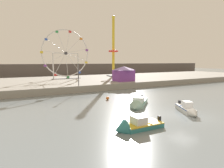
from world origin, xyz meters
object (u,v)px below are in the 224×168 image
object	(u,v)px
motorboat_teal_painted	(134,126)
drop_tower_yellow_tower	(113,51)
carnival_booth_purple_stall	(124,73)
ferris_wheel_white_frame	(66,54)
mooring_buoy_orange	(108,98)
motorboat_seafoam	(138,103)
motorboat_pale_grey	(188,110)
promenade_lamp_near	(78,70)

from	to	relation	value
motorboat_teal_painted	drop_tower_yellow_tower	xyz separation A→B (m)	(16.94, 34.26, 7.80)
motorboat_teal_painted	carnival_booth_purple_stall	bearing A→B (deg)	-118.89
ferris_wheel_white_frame	mooring_buoy_orange	distance (m)	22.73
motorboat_seafoam	drop_tower_yellow_tower	xyz separation A→B (m)	(12.21, 28.25, 7.75)
motorboat_teal_painted	ferris_wheel_white_frame	distance (m)	33.60
mooring_buoy_orange	motorboat_pale_grey	bearing A→B (deg)	-67.09
motorboat_teal_painted	promenade_lamp_near	bearing A→B (deg)	-94.44
mooring_buoy_orange	motorboat_teal_painted	bearing A→B (deg)	-106.62
motorboat_seafoam	promenade_lamp_near	distance (m)	13.64
ferris_wheel_white_frame	carnival_booth_purple_stall	size ratio (longest dim) A/B	2.72
motorboat_teal_painted	promenade_lamp_near	xyz separation A→B (m)	(1.81, 18.89, 3.47)
drop_tower_yellow_tower	promenade_lamp_near	world-z (taller)	drop_tower_yellow_tower
motorboat_seafoam	mooring_buoy_orange	xyz separation A→B (m)	(-1.44, 5.04, -0.13)
drop_tower_yellow_tower	mooring_buoy_orange	world-z (taller)	drop_tower_yellow_tower
ferris_wheel_white_frame	carnival_booth_purple_stall	xyz separation A→B (m)	(9.11, -11.06, -4.16)
motorboat_seafoam	promenade_lamp_near	world-z (taller)	promenade_lamp_near
motorboat_teal_painted	ferris_wheel_white_frame	world-z (taller)	ferris_wheel_white_frame
motorboat_seafoam	drop_tower_yellow_tower	bearing A→B (deg)	-157.36
motorboat_teal_painted	carnival_booth_purple_stall	size ratio (longest dim) A/B	1.01
carnival_booth_purple_stall	promenade_lamp_near	bearing A→B (deg)	-166.94
motorboat_seafoam	promenade_lamp_near	xyz separation A→B (m)	(-2.93, 12.88, 3.42)
motorboat_seafoam	ferris_wheel_white_frame	xyz separation A→B (m)	(-1.35, 26.76, 6.59)
motorboat_teal_painted	drop_tower_yellow_tower	distance (m)	39.01
ferris_wheel_white_frame	promenade_lamp_near	bearing A→B (deg)	-96.47
drop_tower_yellow_tower	motorboat_pale_grey	bearing A→B (deg)	-106.05
promenade_lamp_near	ferris_wheel_white_frame	bearing A→B (deg)	83.53
motorboat_seafoam	mooring_buoy_orange	distance (m)	5.24
drop_tower_yellow_tower	mooring_buoy_orange	bearing A→B (deg)	-120.45
motorboat_pale_grey	mooring_buoy_orange	size ratio (longest dim) A/B	9.17
motorboat_pale_grey	motorboat_teal_painted	distance (m)	7.54
motorboat_teal_painted	mooring_buoy_orange	bearing A→B (deg)	-105.59
ferris_wheel_white_frame	mooring_buoy_orange	world-z (taller)	ferris_wheel_white_frame
motorboat_seafoam	carnival_booth_purple_stall	world-z (taller)	carnival_booth_purple_stall
ferris_wheel_white_frame	drop_tower_yellow_tower	world-z (taller)	drop_tower_yellow_tower
carnival_booth_purple_stall	mooring_buoy_orange	xyz separation A→B (m)	(-9.19, -10.66, -2.55)
motorboat_pale_grey	motorboat_teal_painted	xyz separation A→B (m)	(-7.44, -1.24, -0.08)
ferris_wheel_white_frame	mooring_buoy_orange	xyz separation A→B (m)	(-0.08, -21.72, -6.71)
ferris_wheel_white_frame	carnival_booth_purple_stall	distance (m)	14.92
carnival_booth_purple_stall	mooring_buoy_orange	world-z (taller)	carnival_booth_purple_stall
mooring_buoy_orange	ferris_wheel_white_frame	bearing A→B (deg)	89.78
motorboat_teal_painted	promenade_lamp_near	world-z (taller)	promenade_lamp_near
motorboat_pale_grey	drop_tower_yellow_tower	distance (m)	35.22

